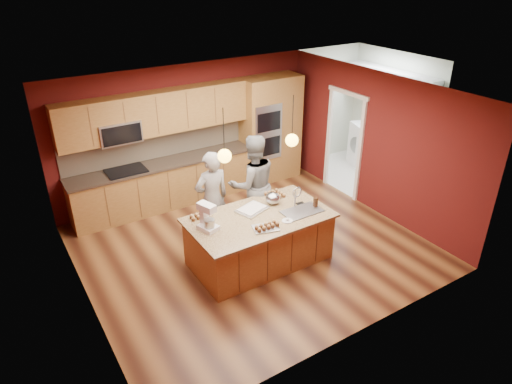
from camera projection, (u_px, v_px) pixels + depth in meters
floor at (251, 246)px, 7.95m from camera, size 5.50×5.50×0.00m
ceiling at (251, 93)px, 6.72m from camera, size 5.50×5.50×0.00m
wall_back at (186, 132)px, 9.21m from camera, size 5.50×0.00×5.50m
wall_front at (361, 251)px, 5.45m from camera, size 5.50×0.00×5.50m
wall_left at (74, 223)px, 6.03m from camera, size 0.00×5.00×5.00m
wall_right at (374, 143)px, 8.64m from camera, size 0.00×5.00×5.00m
cabinet_run at (161, 160)px, 8.87m from camera, size 3.74×0.64×2.30m
oven_column at (270, 129)px, 9.95m from camera, size 1.30×0.62×2.30m
doorway_trim at (344, 145)px, 9.37m from camera, size 0.08×1.11×2.20m
laundry_room at (390, 87)px, 10.02m from camera, size 2.60×2.70×2.70m
pendant_left at (225, 156)px, 6.40m from camera, size 0.20×0.20×0.80m
pendant_right at (292, 140)px, 6.95m from camera, size 0.20×0.20×0.80m
island at (260, 238)px, 7.40m from camera, size 2.26×1.27×1.21m
person_left at (212, 199)px, 7.68m from camera, size 0.64×0.43×1.71m
person_right at (253, 184)px, 8.04m from camera, size 1.01×0.85×1.84m
stand_mixer at (207, 218)px, 6.80m from camera, size 0.30×0.35×0.42m
sheet_cake at (252, 209)px, 7.38m from camera, size 0.57×0.49×0.05m
cooling_rack at (265, 228)px, 6.88m from camera, size 0.44×0.37×0.02m
mixing_bowl at (273, 198)px, 7.55m from camera, size 0.25×0.25×0.21m
plate at (287, 221)px, 7.08m from camera, size 0.17×0.17×0.01m
tumbler at (316, 202)px, 7.47m from camera, size 0.08×0.08×0.17m
phone at (300, 203)px, 7.59m from camera, size 0.13×0.08×0.01m
cupcakes_left at (197, 216)px, 7.15m from camera, size 0.25×0.16×0.07m
cupcakes_rack at (267, 226)px, 6.86m from camera, size 0.40×0.16×0.07m
cupcakes_right at (275, 194)px, 7.82m from camera, size 0.30×0.30×0.07m
washer at (386, 155)px, 10.42m from camera, size 0.70×0.71×0.96m
dryer at (366, 145)px, 10.87m from camera, size 0.80×0.82×1.03m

